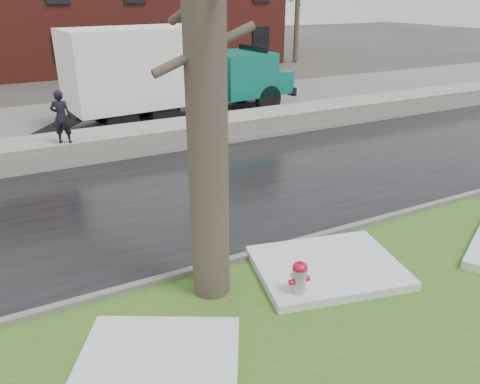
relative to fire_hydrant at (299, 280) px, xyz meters
name	(u,v)px	position (x,y,z in m)	size (l,w,h in m)	color
ground	(296,279)	(0.37, 0.59, -0.44)	(120.00, 120.00, 0.00)	#47423D
verge	(340,316)	(0.37, -0.66, -0.42)	(60.00, 4.50, 0.04)	#2C511B
road	(200,192)	(0.37, 5.09, -0.43)	(60.00, 7.00, 0.03)	black
parking_lot	(118,120)	(0.37, 13.59, -0.43)	(60.00, 9.00, 0.03)	slate
curb	(269,251)	(0.37, 1.59, -0.37)	(60.00, 0.15, 0.14)	slate
snowbank	(150,138)	(0.37, 9.29, -0.07)	(60.00, 1.60, 0.75)	#A19C94
bg_tree_right	(297,15)	(16.37, 24.59, 2.89)	(1.40, 1.62, 6.50)	brown
fire_hydrant	(299,280)	(0.00, 0.00, 0.00)	(0.37, 0.32, 0.76)	#A4A6AC
tree	(205,55)	(-1.16, 0.96, 3.54)	(1.63, 1.94, 7.84)	brown
box_truck	(171,72)	(2.40, 12.61, 1.48)	(11.03, 3.46, 3.64)	black
worker	(61,117)	(-2.34, 8.72, 1.08)	(0.56, 0.37, 1.54)	black
snow_patch_near	(327,267)	(0.98, 0.49, -0.32)	(2.60, 2.00, 0.16)	silver
snow_patch_far	(159,357)	(-2.52, -0.28, -0.33)	(2.20, 1.60, 0.14)	silver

